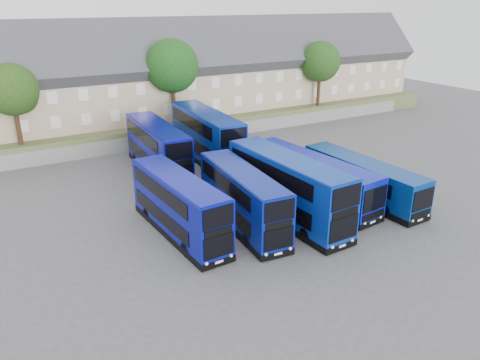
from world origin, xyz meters
name	(u,v)px	position (x,y,z in m)	size (l,w,h in m)	color
ground	(293,235)	(0.00, 0.00, 0.00)	(120.00, 120.00, 0.00)	#4B4B51
retaining_wall	(164,139)	(0.00, 24.00, 0.75)	(70.00, 0.40, 1.50)	slate
earth_bank	(134,118)	(0.00, 34.00, 1.00)	(80.00, 20.00, 2.00)	#505630
terrace_row	(189,74)	(6.00, 30.00, 6.60)	(66.00, 10.40, 11.20)	tan
dd_front_left	(179,207)	(-6.57, 4.00, 2.02)	(2.97, 10.51, 4.13)	#080E93
dd_front_mid	(243,200)	(-2.24, 2.96, 2.00)	(3.23, 10.43, 4.08)	navy
dd_front_right	(287,189)	(1.16, 2.46, 2.28)	(3.17, 11.76, 4.63)	#082B98
dd_rear_left	(158,149)	(-3.44, 16.31, 2.22)	(3.05, 11.45, 4.51)	#070A8E
dd_rear_right	(207,137)	(1.99, 17.27, 2.39)	(3.44, 12.35, 4.86)	navy
coach_east_a	(311,179)	(4.91, 4.48, 1.70)	(3.93, 12.87, 3.47)	#0916A7
coach_east_b	(362,180)	(8.51, 2.50, 1.54)	(2.87, 11.59, 3.14)	navy
tree_west	(14,92)	(-13.85, 25.10, 7.05)	(4.80, 4.80, 7.65)	#382314
tree_mid	(173,68)	(2.15, 25.60, 8.07)	(5.76, 5.76, 9.18)	#382314
tree_east	(321,63)	(22.15, 25.10, 7.39)	(5.12, 5.12, 8.16)	#382314
tree_far	(322,53)	(28.15, 32.10, 7.73)	(5.44, 5.44, 8.67)	#382314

